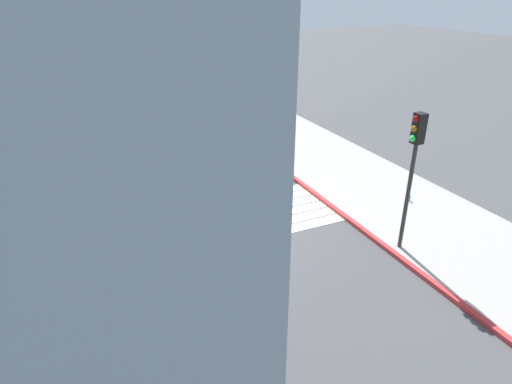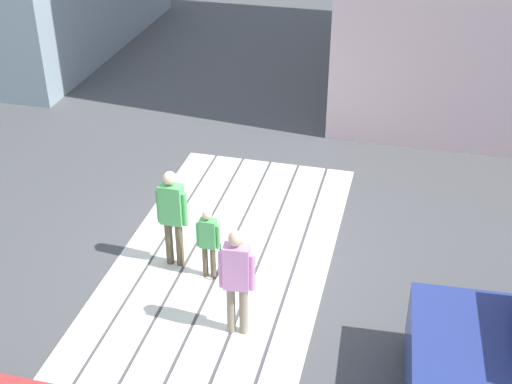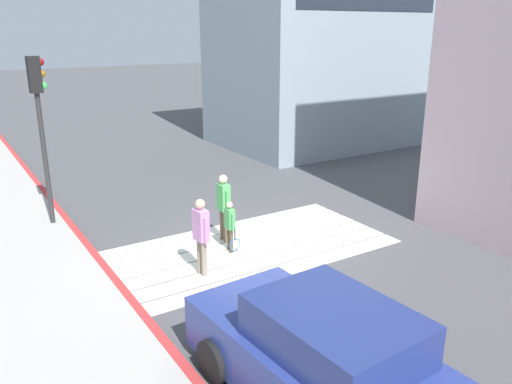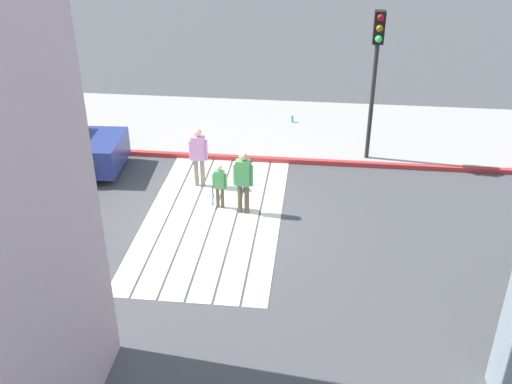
% 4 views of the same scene
% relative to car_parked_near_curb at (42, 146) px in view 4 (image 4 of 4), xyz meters
% --- Properties ---
extents(ground_plane, '(120.00, 120.00, 0.00)m').
position_rel_car_parked_near_curb_xyz_m(ground_plane, '(2.00, 5.07, -0.73)').
color(ground_plane, '#4C4C4F').
extents(crosswalk_stripes, '(6.40, 3.25, 0.01)m').
position_rel_car_parked_near_curb_xyz_m(crosswalk_stripes, '(2.00, 5.07, -0.73)').
color(crosswalk_stripes, silver).
rests_on(crosswalk_stripes, ground).
extents(sidewalk_west, '(4.80, 40.00, 0.12)m').
position_rel_car_parked_near_curb_xyz_m(sidewalk_west, '(-3.60, 5.07, -0.67)').
color(sidewalk_west, '#ADA8A0').
rests_on(sidewalk_west, ground).
extents(curb_painted, '(0.16, 40.00, 0.13)m').
position_rel_car_parked_near_curb_xyz_m(curb_painted, '(-1.25, 5.07, -0.67)').
color(curb_painted, '#BC3333').
rests_on(curb_painted, ground).
extents(car_parked_near_curb, '(2.17, 4.40, 1.57)m').
position_rel_car_parked_near_curb_xyz_m(car_parked_near_curb, '(0.00, 0.00, 0.00)').
color(car_parked_near_curb, navy).
rests_on(car_parked_near_curb, ground).
extents(traffic_light_corner, '(0.39, 0.28, 4.24)m').
position_rel_car_parked_near_curb_xyz_m(traffic_light_corner, '(-1.58, 8.89, 2.30)').
color(traffic_light_corner, '#2D2D2D').
rests_on(traffic_light_corner, ground).
extents(water_bottle, '(0.07, 0.07, 0.22)m').
position_rel_car_parked_near_curb_xyz_m(water_bottle, '(-4.03, 6.62, -0.50)').
color(water_bottle, '#33A5BF').
rests_on(water_bottle, sidewalk_west).
extents(pedestrian_adult_lead, '(0.24, 0.48, 1.64)m').
position_rel_car_parked_near_curb_xyz_m(pedestrian_adult_lead, '(0.41, 4.43, 0.22)').
color(pedestrian_adult_lead, gray).
rests_on(pedestrian_adult_lead, ground).
extents(pedestrian_adult_trailing, '(0.21, 0.48, 1.63)m').
position_rel_car_parked_near_curb_xyz_m(pedestrian_adult_trailing, '(1.66, 5.76, 0.22)').
color(pedestrian_adult_trailing, brown).
rests_on(pedestrian_adult_trailing, ground).
extents(pedestrian_child_with_racket, '(0.28, 0.37, 1.18)m').
position_rel_car_parked_near_curb_xyz_m(pedestrian_child_with_racket, '(1.48, 5.15, -0.08)').
color(pedestrian_child_with_racket, brown).
rests_on(pedestrian_child_with_racket, ground).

